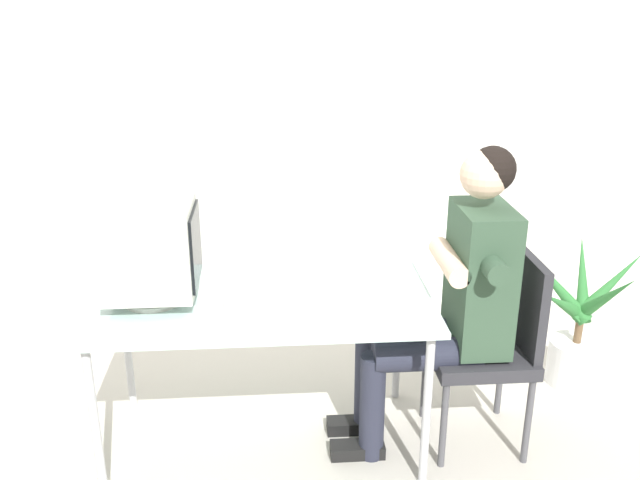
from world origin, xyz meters
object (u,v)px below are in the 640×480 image
at_px(office_chair, 494,339).
at_px(potted_plant, 578,329).
at_px(desk, 262,309).
at_px(crt_monitor, 150,248).
at_px(person_seated, 452,293).
at_px(keyboard, 243,291).

height_order(office_chair, potted_plant, office_chair).
relative_size(office_chair, potted_plant, 1.19).
distance_m(desk, potted_plant, 1.69).
bearing_deg(office_chair, potted_plant, 35.85).
relative_size(crt_monitor, office_chair, 0.48).
distance_m(office_chair, person_seated, 0.30).
bearing_deg(person_seated, crt_monitor, 178.40).
distance_m(crt_monitor, keyboard, 0.43).
distance_m(keyboard, person_seated, 0.89).
bearing_deg(person_seated, potted_plant, 28.42).
xyz_separation_m(desk, office_chair, (1.01, -0.04, -0.16)).
distance_m(crt_monitor, person_seated, 1.27).
distance_m(desk, office_chair, 1.02).
xyz_separation_m(desk, crt_monitor, (-0.44, -0.01, 0.29)).
bearing_deg(potted_plant, keyboard, -168.16).
bearing_deg(office_chair, desk, 177.63).
distance_m(crt_monitor, potted_plant, 2.19).
xyz_separation_m(office_chair, potted_plant, (0.60, 0.43, -0.20)).
height_order(crt_monitor, person_seated, person_seated).
height_order(desk, person_seated, person_seated).
height_order(desk, crt_monitor, crt_monitor).
height_order(office_chair, person_seated, person_seated).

